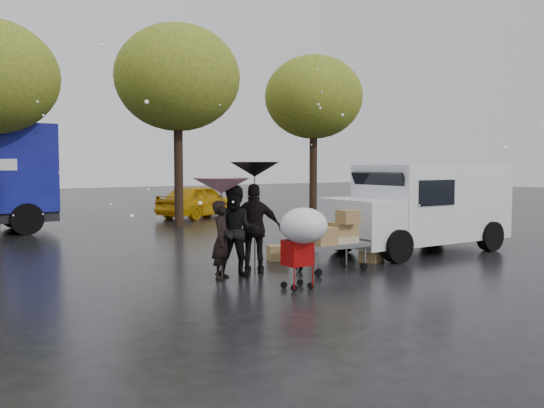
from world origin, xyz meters
TOP-DOWN VIEW (x-y plane):
  - ground at (0.00, 0.00)m, footprint 90.00×90.00m
  - person_pink at (-0.67, 0.81)m, footprint 0.64×0.65m
  - person_middle at (-0.35, 0.78)m, footprint 1.10×1.04m
  - person_black at (0.18, 0.97)m, footprint 1.14×0.97m
  - umbrella_pink at (-0.67, 0.81)m, footprint 1.11×1.11m
  - umbrella_black at (0.18, 0.97)m, footprint 1.00×1.00m
  - vendor_cart at (1.69, 0.24)m, footprint 1.52×0.80m
  - shopping_cart at (0.02, -0.90)m, footprint 0.84×0.84m
  - white_van at (5.28, 1.16)m, footprint 4.91×2.18m
  - box_ground_near at (3.11, 0.67)m, footprint 0.64×0.58m
  - box_ground_far at (1.40, 1.96)m, footprint 0.53×0.47m
  - yellow_taxi at (4.58, 12.64)m, footprint 4.35×3.15m
  - tree_row at (-0.47, 10.00)m, footprint 21.60×4.40m

SIDE VIEW (x-z plane):
  - ground at x=0.00m, z-range 0.00..0.00m
  - box_ground_far at x=1.40m, z-range 0.00..0.35m
  - box_ground_near at x=3.11m, z-range 0.00..0.47m
  - yellow_taxi at x=4.58m, z-range 0.00..1.38m
  - vendor_cart at x=1.69m, z-range 0.09..1.36m
  - person_pink at x=-0.67m, z-range 0.00..1.52m
  - person_middle at x=-0.35m, z-range 0.00..1.80m
  - person_black at x=0.18m, z-range 0.00..1.82m
  - shopping_cart at x=0.02m, z-range 0.33..1.80m
  - white_van at x=5.28m, z-range 0.06..2.26m
  - umbrella_pink at x=-0.67m, z-range 0.83..2.78m
  - umbrella_black at x=0.18m, z-range 0.98..3.24m
  - tree_row at x=-0.47m, z-range 1.46..8.58m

